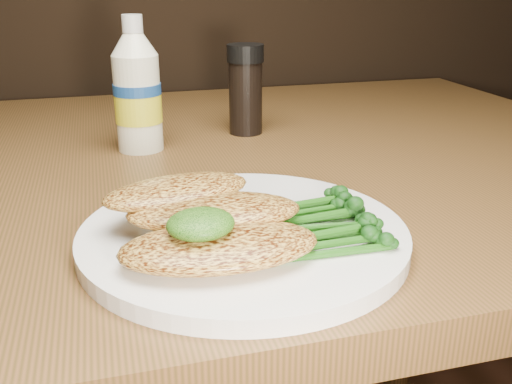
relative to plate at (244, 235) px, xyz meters
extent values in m
cylinder|color=white|center=(0.00, 0.00, 0.00)|extent=(0.27, 0.27, 0.01)
ellipsoid|color=gold|center=(-0.03, -0.05, 0.02)|extent=(0.15, 0.08, 0.02)
ellipsoid|color=gold|center=(-0.03, -0.01, 0.03)|extent=(0.15, 0.09, 0.02)
ellipsoid|color=gold|center=(-0.05, 0.03, 0.03)|extent=(0.14, 0.09, 0.02)
ellipsoid|color=#0C3307|center=(-0.04, -0.05, 0.04)|extent=(0.06, 0.06, 0.02)
camera|label=1|loc=(-0.10, -0.42, 0.20)|focal=40.34mm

